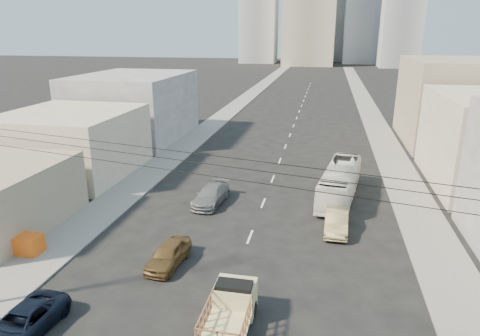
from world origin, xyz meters
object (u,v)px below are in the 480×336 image
(navy_pickup, at_px, (22,323))
(sedan_grey, at_px, (211,195))
(flatbed_pickup, at_px, (230,309))
(sedan_tan, at_px, (336,221))
(crate_stack, at_px, (26,244))
(city_bus, at_px, (340,182))
(sedan_brown, at_px, (168,254))

(navy_pickup, distance_m, sedan_grey, 17.18)
(flatbed_pickup, distance_m, sedan_tan, 12.44)
(navy_pickup, height_order, crate_stack, navy_pickup)
(flatbed_pickup, relative_size, sedan_grey, 0.90)
(flatbed_pickup, xyz_separation_m, sedan_grey, (-4.84, 14.44, -0.39))
(sedan_tan, bearing_deg, sedan_grey, 164.57)
(flatbed_pickup, relative_size, city_bus, 0.44)
(city_bus, height_order, crate_stack, city_bus)
(navy_pickup, bearing_deg, flatbed_pickup, 17.28)
(city_bus, xyz_separation_m, sedan_tan, (-0.30, -6.26, -0.67))
(sedan_grey, bearing_deg, crate_stack, -126.03)
(crate_stack, bearing_deg, sedan_brown, 3.50)
(sedan_tan, bearing_deg, navy_pickup, -133.79)
(sedan_tan, height_order, sedan_grey, sedan_tan)
(flatbed_pickup, xyz_separation_m, crate_stack, (-13.77, 4.34, -0.40))
(city_bus, relative_size, sedan_grey, 2.04)
(flatbed_pickup, distance_m, crate_stack, 14.44)
(sedan_brown, bearing_deg, crate_stack, -171.59)
(sedan_brown, distance_m, crate_stack, 8.98)
(sedan_brown, bearing_deg, navy_pickup, -115.93)
(navy_pickup, xyz_separation_m, sedan_brown, (4.24, 7.10, 0.04))
(crate_stack, bearing_deg, city_bus, 35.21)
(sedan_grey, height_order, crate_stack, sedan_grey)
(crate_stack, bearing_deg, sedan_grey, 48.53)
(flatbed_pickup, relative_size, navy_pickup, 0.96)
(city_bus, distance_m, sedan_brown, 16.25)
(navy_pickup, bearing_deg, sedan_grey, 79.36)
(sedan_grey, bearing_deg, city_bus, 23.47)
(sedan_brown, relative_size, sedan_grey, 0.82)
(sedan_brown, relative_size, sedan_tan, 0.92)
(city_bus, bearing_deg, navy_pickup, -116.61)
(sedan_tan, bearing_deg, sedan_brown, -144.13)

